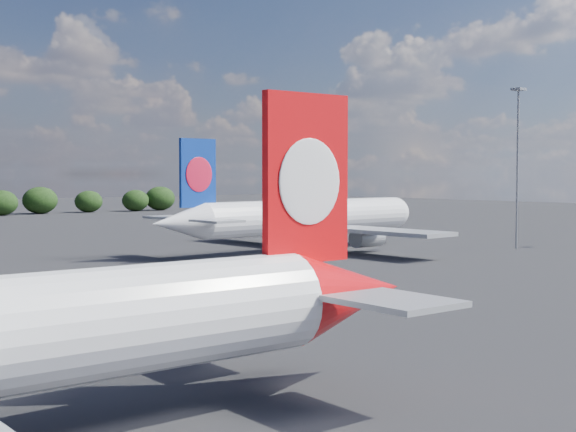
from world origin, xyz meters
TOP-DOWN VIEW (x-y plane):
  - china_southern_airliner at (56.48, 58.42)m, footprint 45.30×43.03m
  - floodlight_mast_near at (81.98, 41.54)m, footprint 1.60×1.60m

SIDE VIEW (x-z plane):
  - china_southern_airliner at x=56.48m, z-range -2.89..11.91m
  - floodlight_mast_near at x=81.98m, z-range 3.28..25.75m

